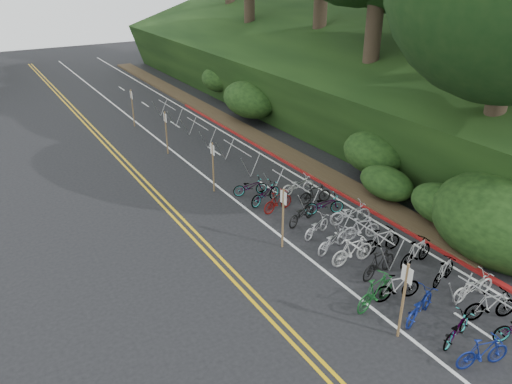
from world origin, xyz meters
TOP-DOWN VIEW (x-y plane):
  - ground at (0.00, 0.00)m, footprint 120.00×120.00m
  - road_markings at (0.63, 10.10)m, footprint 7.47×80.00m
  - red_curb at (5.70, 12.00)m, footprint 0.25×28.00m
  - embankment at (12.96, 19.04)m, footprint 14.30×48.14m
  - bike_rack_front at (3.41, -2.32)m, footprint 1.12×2.87m
  - bike_racks_rest at (3.00, 13.00)m, footprint 1.14×23.00m
  - signpost_near at (0.75, -1.05)m, footprint 0.08×0.40m
  - signposts_rest at (0.60, 14.00)m, footprint 0.08×18.40m
  - bike_front at (1.15, 0.39)m, footprint 0.91×1.98m
  - bike_valet at (2.96, 3.10)m, footprint 3.37×14.58m

SIDE VIEW (x-z plane):
  - ground at x=0.00m, z-range 0.00..0.00m
  - road_markings at x=0.63m, z-range 0.00..0.01m
  - red_curb at x=5.70m, z-range 0.00..0.10m
  - bike_valet at x=2.96m, z-range -0.06..1.04m
  - bike_front at x=1.15m, z-range 0.00..1.15m
  - bike_rack_front at x=3.41m, z-range 0.26..1.39m
  - bike_racks_rest at x=3.00m, z-range 0.27..1.44m
  - signposts_rest at x=0.60m, z-range 0.18..2.68m
  - signpost_near at x=0.75m, z-range 0.18..2.74m
  - embankment at x=12.96m, z-range -1.99..7.12m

